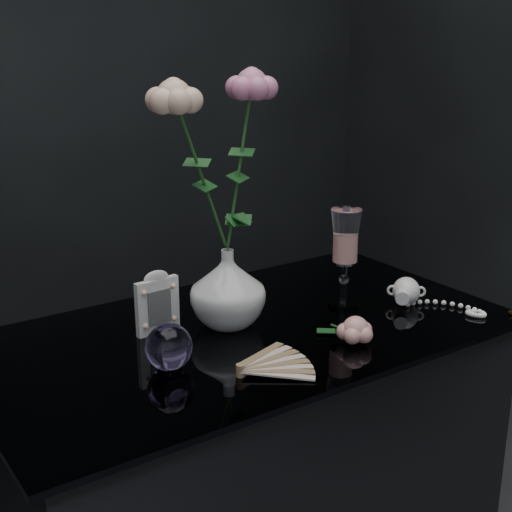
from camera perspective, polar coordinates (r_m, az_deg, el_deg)
table at (r=1.61m, az=-0.76°, el=-18.36°), size 1.05×0.58×0.76m
vase at (r=1.42m, az=-2.27°, el=-2.57°), size 0.18×0.18×0.16m
wine_glass at (r=1.52m, az=7.12°, el=-0.20°), size 0.07×0.07×0.21m
picture_frame at (r=1.40m, az=-7.91°, el=-3.64°), size 0.10×0.08×0.13m
paperweight at (r=1.26m, az=-6.99°, el=-7.22°), size 0.09×0.09×0.08m
paper_fan at (r=1.23m, az=-1.25°, el=-9.04°), size 0.30×0.26×0.03m
loose_rose at (r=1.37m, az=7.96°, el=-5.86°), size 0.13×0.16×0.05m
pearl_jar at (r=1.58m, az=11.94°, el=-2.65°), size 0.30×0.30×0.06m
roses at (r=1.33m, az=-3.07°, el=8.26°), size 0.26×0.12×0.39m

